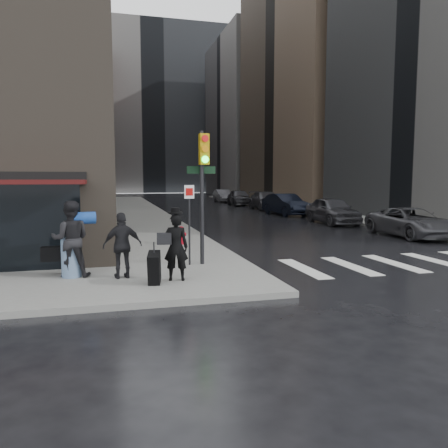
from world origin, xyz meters
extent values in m
plane|color=black|center=(0.00, 0.00, 0.00)|extent=(140.00, 140.00, 0.00)
cube|color=slate|center=(0.00, 27.00, 0.07)|extent=(4.00, 50.00, 0.15)
cube|color=slate|center=(13.50, 27.00, 0.07)|extent=(3.00, 50.00, 0.15)
cube|color=silver|center=(3.50, 1.00, 0.01)|extent=(0.50, 3.00, 0.01)
cube|color=silver|center=(5.10, 1.00, 0.01)|extent=(0.50, 3.00, 0.01)
cube|color=silver|center=(6.70, 1.00, 0.01)|extent=(0.50, 3.00, 0.01)
cube|color=silver|center=(8.30, 1.00, 0.01)|extent=(0.50, 3.00, 0.01)
cube|color=#57241D|center=(-13.00, 62.00, 13.00)|extent=(22.00, 20.00, 26.00)
cube|color=#92745A|center=(26.00, 35.00, 19.00)|extent=(22.00, 22.00, 38.00)
cube|color=gray|center=(26.00, 58.00, 12.50)|extent=(22.00, 20.00, 25.00)
cube|color=gray|center=(6.00, 78.00, 16.00)|extent=(40.00, 12.00, 32.00)
imported|color=black|center=(-0.58, -0.19, 1.01)|extent=(0.69, 0.52, 1.71)
cylinder|color=black|center=(-0.58, -0.19, 1.88)|extent=(0.37, 0.37, 0.05)
cylinder|color=black|center=(-0.58, -0.19, 1.94)|extent=(0.23, 0.23, 0.14)
cube|color=black|center=(-0.88, -0.19, 1.23)|extent=(0.38, 0.18, 0.30)
cube|color=black|center=(-1.17, -0.48, 0.55)|extent=(0.41, 0.71, 0.87)
cylinder|color=black|center=(-1.17, -0.48, 1.01)|extent=(0.03, 0.03, 0.40)
imported|color=black|center=(-3.20, 0.90, 1.16)|extent=(0.99, 0.78, 2.02)
cube|color=black|center=(-3.67, 1.11, 0.75)|extent=(0.61, 0.33, 0.38)
cylinder|color=navy|center=(-2.86, 1.02, 1.70)|extent=(0.65, 0.41, 0.32)
imported|color=black|center=(-1.89, 0.42, 1.01)|extent=(1.06, 0.57, 1.72)
cylinder|color=black|center=(0.50, 1.76, 2.15)|extent=(0.12, 0.12, 3.99)
cube|color=#B0890B|center=(0.53, 1.54, 3.59)|extent=(0.30, 0.21, 0.90)
cylinder|color=red|center=(0.54, 1.44, 3.89)|extent=(0.20, 0.07, 0.20)
cylinder|color=orange|center=(0.54, 1.44, 3.59)|extent=(0.20, 0.07, 0.20)
cylinder|color=#19E533|center=(0.54, 1.44, 3.30)|extent=(0.20, 0.07, 0.20)
cylinder|color=black|center=(0.10, 1.71, 1.35)|extent=(0.06, 0.06, 2.40)
cube|color=white|center=(0.10, 1.68, 2.35)|extent=(0.30, 0.06, 0.40)
cube|color=black|center=(0.50, 1.84, 3.00)|extent=(0.90, 0.14, 0.22)
cylinder|color=maroon|center=(0.52, 5.90, 0.20)|extent=(0.31, 0.31, 0.10)
cylinder|color=maroon|center=(0.52, 5.90, 0.44)|extent=(0.23, 0.23, 0.59)
sphere|color=maroon|center=(0.52, 5.90, 0.76)|extent=(0.22, 0.22, 0.22)
cylinder|color=maroon|center=(0.52, 5.90, 0.54)|extent=(0.39, 0.14, 0.14)
imported|color=#49494E|center=(11.54, 6.47, 0.68)|extent=(2.41, 4.98, 1.37)
imported|color=#424247|center=(10.89, 12.83, 0.81)|extent=(2.18, 4.88, 1.63)
imported|color=black|center=(10.49, 19.20, 0.80)|extent=(2.19, 5.01, 1.60)
imported|color=#3C3D41|center=(11.30, 25.57, 0.79)|extent=(2.60, 5.57, 1.57)
imported|color=#424247|center=(10.70, 31.94, 0.81)|extent=(2.26, 4.89, 1.62)
imported|color=#515156|center=(10.59, 38.31, 0.72)|extent=(1.65, 4.43, 1.45)
camera|label=1|loc=(-2.17, -11.09, 2.74)|focal=35.00mm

